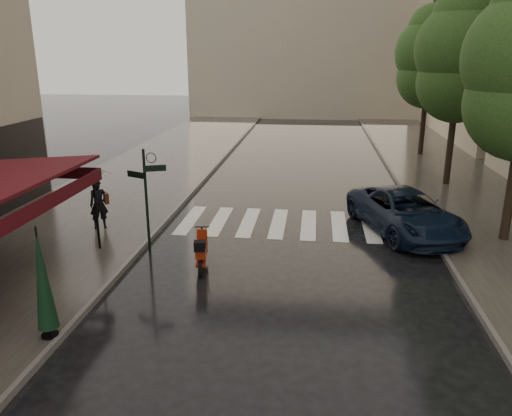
% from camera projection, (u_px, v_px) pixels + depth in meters
% --- Properties ---
extents(ground, '(120.00, 120.00, 0.00)m').
position_uv_depth(ground, '(158.00, 300.00, 12.01)').
color(ground, black).
rests_on(ground, ground).
extents(sidewalk_near, '(6.00, 60.00, 0.12)m').
position_uv_depth(sidewalk_near, '(143.00, 176.00, 23.88)').
color(sidewalk_near, '#38332D').
rests_on(sidewalk_near, ground).
extents(sidewalk_far, '(5.50, 60.00, 0.12)m').
position_uv_depth(sidewalk_far, '(463.00, 185.00, 22.22)').
color(sidewalk_far, '#38332D').
rests_on(sidewalk_far, ground).
extents(curb_near, '(0.12, 60.00, 0.16)m').
position_uv_depth(curb_near, '(206.00, 178.00, 23.53)').
color(curb_near, '#595651').
rests_on(curb_near, ground).
extents(curb_far, '(0.12, 60.00, 0.16)m').
position_uv_depth(curb_far, '(399.00, 183.00, 22.53)').
color(curb_far, '#595651').
rests_on(curb_far, ground).
extents(crosswalk, '(7.85, 3.20, 0.01)m').
position_uv_depth(crosswalk, '(293.00, 224.00, 17.36)').
color(crosswalk, silver).
rests_on(crosswalk, ground).
extents(signpost, '(1.17, 0.29, 3.10)m').
position_uv_depth(signpost, '(146.00, 192.00, 14.45)').
color(signpost, black).
rests_on(signpost, ground).
extents(backdrop_building, '(22.00, 6.00, 20.00)m').
position_uv_depth(backdrop_building, '(313.00, 3.00, 44.75)').
color(backdrop_building, '#BDB091').
rests_on(backdrop_building, ground).
extents(tree_mid, '(3.80, 3.80, 8.34)m').
position_uv_depth(tree_mid, '(461.00, 56.00, 20.66)').
color(tree_mid, black).
rests_on(tree_mid, sidewalk_far).
extents(tree_far, '(3.80, 3.80, 8.16)m').
position_uv_depth(tree_far, '(430.00, 58.00, 27.32)').
color(tree_far, black).
rests_on(tree_far, sidewalk_far).
extents(pedestrian_with_umbrella, '(1.36, 1.36, 2.44)m').
position_uv_depth(pedestrian_with_umbrella, '(97.00, 181.00, 16.13)').
color(pedestrian_with_umbrella, black).
rests_on(pedestrian_with_umbrella, sidewalk_near).
extents(scooter, '(0.54, 1.56, 1.03)m').
position_uv_depth(scooter, '(201.00, 252.00, 13.62)').
color(scooter, black).
rests_on(scooter, ground).
extents(parked_car, '(3.83, 5.48, 1.39)m').
position_uv_depth(parked_car, '(405.00, 212.00, 16.38)').
color(parked_car, black).
rests_on(parked_car, ground).
extents(parasol_front, '(0.42, 0.42, 2.37)m').
position_uv_depth(parasol_front, '(42.00, 279.00, 9.87)').
color(parasol_front, black).
rests_on(parasol_front, sidewalk_near).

